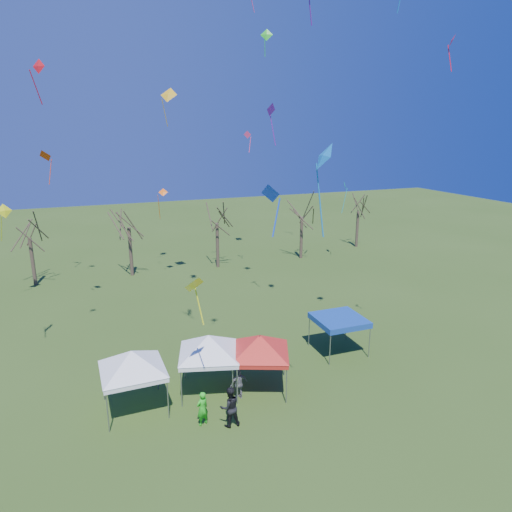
{
  "coord_description": "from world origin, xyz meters",
  "views": [
    {
      "loc": [
        -6.41,
        -18.48,
        13.35
      ],
      "look_at": [
        1.96,
        3.0,
        6.97
      ],
      "focal_mm": 32.0,
      "sensor_mm": 36.0,
      "label": 1
    }
  ],
  "objects_px": {
    "tree_4": "(302,202)",
    "person_dark": "(230,407)",
    "tent_white_west": "(131,355)",
    "tree_5": "(359,199)",
    "tree_1": "(27,221)",
    "person_grey": "(239,384)",
    "tent_white_mid": "(209,339)",
    "person_green": "(202,408)",
    "tent_blue": "(339,320)",
    "tree_2": "(127,210)",
    "tree_3": "(217,207)",
    "tent_red": "(260,339)"
  },
  "relations": [
    {
      "from": "tree_5",
      "to": "person_green",
      "type": "distance_m",
      "value": 37.15
    },
    {
      "from": "tent_white_mid",
      "to": "tent_blue",
      "type": "distance_m",
      "value": 8.82
    },
    {
      "from": "tent_white_west",
      "to": "person_green",
      "type": "height_order",
      "value": "tent_white_west"
    },
    {
      "from": "tree_3",
      "to": "tent_red",
      "type": "xyz_separation_m",
      "value": [
        -4.39,
        -22.44,
        -3.17
      ]
    },
    {
      "from": "tree_1",
      "to": "tent_white_mid",
      "type": "xyz_separation_m",
      "value": [
        9.87,
        -22.25,
        -2.81
      ]
    },
    {
      "from": "tree_2",
      "to": "tent_red",
      "type": "relative_size",
      "value": 2.17
    },
    {
      "from": "tree_2",
      "to": "tree_5",
      "type": "height_order",
      "value": "tree_2"
    },
    {
      "from": "tree_4",
      "to": "person_dark",
      "type": "bearing_deg",
      "value": -123.1
    },
    {
      "from": "tent_blue",
      "to": "person_grey",
      "type": "distance_m",
      "value": 8.04
    },
    {
      "from": "tent_white_west",
      "to": "person_dark",
      "type": "relative_size",
      "value": 2.12
    },
    {
      "from": "tree_1",
      "to": "tree_4",
      "type": "bearing_deg",
      "value": -1.42
    },
    {
      "from": "person_grey",
      "to": "person_green",
      "type": "distance_m",
      "value": 2.69
    },
    {
      "from": "person_dark",
      "to": "tent_red",
      "type": "bearing_deg",
      "value": -135.16
    },
    {
      "from": "tent_white_west",
      "to": "tent_white_mid",
      "type": "height_order",
      "value": "tent_white_mid"
    },
    {
      "from": "tent_blue",
      "to": "person_green",
      "type": "xyz_separation_m",
      "value": [
        -9.77,
        -4.09,
        -1.24
      ]
    },
    {
      "from": "person_green",
      "to": "person_dark",
      "type": "xyz_separation_m",
      "value": [
        1.17,
        -0.54,
        0.13
      ]
    },
    {
      "from": "tent_white_mid",
      "to": "person_dark",
      "type": "distance_m",
      "value": 3.79
    },
    {
      "from": "tree_5",
      "to": "person_dark",
      "type": "bearing_deg",
      "value": -132.4
    },
    {
      "from": "tree_4",
      "to": "tent_white_mid",
      "type": "xyz_separation_m",
      "value": [
        -16.25,
        -21.61,
        -3.08
      ]
    },
    {
      "from": "tree_5",
      "to": "person_dark",
      "type": "distance_m",
      "value": 36.73
    },
    {
      "from": "tree_3",
      "to": "tent_white_mid",
      "type": "distance_m",
      "value": 22.94
    },
    {
      "from": "tent_blue",
      "to": "tree_1",
      "type": "bearing_deg",
      "value": 131.63
    },
    {
      "from": "tent_white_west",
      "to": "tent_red",
      "type": "bearing_deg",
      "value": -4.55
    },
    {
      "from": "tent_red",
      "to": "person_grey",
      "type": "relative_size",
      "value": 2.24
    },
    {
      "from": "tent_white_mid",
      "to": "tent_red",
      "type": "bearing_deg",
      "value": -17.24
    },
    {
      "from": "tent_white_mid",
      "to": "tree_3",
      "type": "bearing_deg",
      "value": 72.26
    },
    {
      "from": "tree_1",
      "to": "tent_red",
      "type": "distance_m",
      "value": 26.33
    },
    {
      "from": "tree_2",
      "to": "tent_white_west",
      "type": "xyz_separation_m",
      "value": [
        -2.43,
        -22.26,
        -3.33
      ]
    },
    {
      "from": "tent_white_mid",
      "to": "person_green",
      "type": "bearing_deg",
      "value": -112.43
    },
    {
      "from": "tree_3",
      "to": "person_dark",
      "type": "height_order",
      "value": "tree_3"
    },
    {
      "from": "tree_1",
      "to": "person_grey",
      "type": "height_order",
      "value": "tree_1"
    },
    {
      "from": "tent_white_mid",
      "to": "tent_blue",
      "type": "xyz_separation_m",
      "value": [
        8.66,
        1.4,
        -0.89
      ]
    },
    {
      "from": "tent_blue",
      "to": "person_dark",
      "type": "xyz_separation_m",
      "value": [
        -8.6,
        -4.63,
        -1.11
      ]
    },
    {
      "from": "tent_white_mid",
      "to": "tent_red",
      "type": "distance_m",
      "value": 2.66
    },
    {
      "from": "tree_4",
      "to": "person_dark",
      "type": "relative_size",
      "value": 4.02
    },
    {
      "from": "tree_4",
      "to": "tent_white_west",
      "type": "relative_size",
      "value": 1.9
    },
    {
      "from": "person_grey",
      "to": "tent_blue",
      "type": "bearing_deg",
      "value": -171.23
    },
    {
      "from": "tree_2",
      "to": "tent_blue",
      "type": "relative_size",
      "value": 2.79
    },
    {
      "from": "tree_1",
      "to": "person_green",
      "type": "bearing_deg",
      "value": -70.64
    },
    {
      "from": "tent_red",
      "to": "person_dark",
      "type": "bearing_deg",
      "value": -135.47
    },
    {
      "from": "person_grey",
      "to": "tent_white_mid",
      "type": "bearing_deg",
      "value": -58.2
    },
    {
      "from": "tree_5",
      "to": "person_dark",
      "type": "height_order",
      "value": "tree_5"
    },
    {
      "from": "tree_5",
      "to": "tent_white_mid",
      "type": "bearing_deg",
      "value": -136.12
    },
    {
      "from": "tree_5",
      "to": "person_dark",
      "type": "relative_size",
      "value": 3.8
    },
    {
      "from": "tree_4",
      "to": "person_green",
      "type": "relative_size",
      "value": 4.65
    },
    {
      "from": "tent_red",
      "to": "person_grey",
      "type": "xyz_separation_m",
      "value": [
        -1.36,
        -0.49,
        -2.06
      ]
    },
    {
      "from": "person_dark",
      "to": "tent_blue",
      "type": "bearing_deg",
      "value": -151.41
    },
    {
      "from": "tree_5",
      "to": "person_grey",
      "type": "height_order",
      "value": "tree_5"
    },
    {
      "from": "tree_5",
      "to": "tent_white_mid",
      "type": "height_order",
      "value": "tree_5"
    },
    {
      "from": "tent_white_west",
      "to": "person_dark",
      "type": "distance_m",
      "value": 5.32
    }
  ]
}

